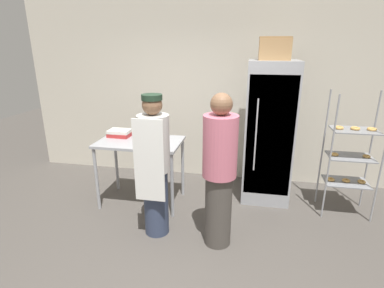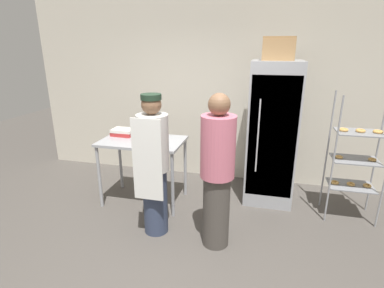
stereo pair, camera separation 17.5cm
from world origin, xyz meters
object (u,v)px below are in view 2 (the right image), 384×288
(refrigerator, at_px, (272,134))
(cardboard_storage_box, at_px, (278,49))
(blender_pitcher, at_px, (143,129))
(baking_rack, at_px, (355,158))
(person_baker, at_px, (154,165))
(binder_stack, at_px, (123,132))
(donut_box, at_px, (152,138))
(person_customer, at_px, (217,172))

(refrigerator, relative_size, cardboard_storage_box, 4.89)
(blender_pitcher, relative_size, cardboard_storage_box, 0.62)
(baking_rack, height_order, person_baker, person_baker)
(baking_rack, height_order, binder_stack, baking_rack)
(donut_box, relative_size, person_baker, 0.17)
(person_customer, bearing_deg, refrigerator, 65.86)
(donut_box, height_order, blender_pitcher, donut_box)
(donut_box, height_order, person_baker, person_baker)
(donut_box, bearing_deg, binder_stack, 162.20)
(refrigerator, relative_size, blender_pitcher, 7.93)
(baking_rack, height_order, person_customer, person_customer)
(person_baker, bearing_deg, refrigerator, 42.27)
(donut_box, bearing_deg, person_baker, -68.09)
(binder_stack, height_order, person_customer, person_customer)
(person_customer, bearing_deg, binder_stack, 149.50)
(blender_pitcher, xyz_separation_m, person_customer, (1.23, -0.92, -0.16))
(binder_stack, distance_m, cardboard_storage_box, 2.41)
(blender_pitcher, bearing_deg, baking_rack, 1.93)
(cardboard_storage_box, relative_size, person_customer, 0.24)
(refrigerator, height_order, person_customer, refrigerator)
(baking_rack, xyz_separation_m, blender_pitcher, (-2.83, -0.10, 0.23))
(binder_stack, xyz_separation_m, cardboard_storage_box, (2.09, 0.33, 1.15))
(refrigerator, bearing_deg, blender_pitcher, -169.22)
(refrigerator, height_order, binder_stack, refrigerator)
(baking_rack, bearing_deg, cardboard_storage_box, 167.94)
(binder_stack, bearing_deg, cardboard_storage_box, 9.11)
(blender_pitcher, bearing_deg, person_baker, -60.57)
(donut_box, bearing_deg, person_customer, -35.93)
(binder_stack, bearing_deg, refrigerator, 9.64)
(person_customer, bearing_deg, baking_rack, 32.27)
(baking_rack, relative_size, person_baker, 0.97)
(donut_box, relative_size, binder_stack, 0.89)
(baking_rack, xyz_separation_m, person_baker, (-2.35, -0.95, 0.06))
(binder_stack, bearing_deg, person_customer, -30.50)
(cardboard_storage_box, bearing_deg, baking_rack, -12.06)
(person_baker, bearing_deg, blender_pitcher, 119.43)
(baking_rack, relative_size, person_customer, 0.95)
(cardboard_storage_box, bearing_deg, binder_stack, -170.89)
(refrigerator, xyz_separation_m, binder_stack, (-2.09, -0.36, -0.02))
(refrigerator, bearing_deg, person_baker, -137.73)
(refrigerator, xyz_separation_m, blender_pitcher, (-1.79, -0.34, 0.04))
(blender_pitcher, relative_size, person_customer, 0.15)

